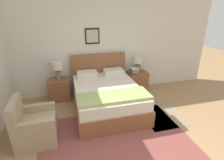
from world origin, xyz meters
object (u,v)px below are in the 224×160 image
object	(u,v)px
nightstand_by_door	(137,81)
table_lamp_by_door	(138,61)
bed	(107,96)
nightstand_near_window	(59,89)
armchair	(34,127)
table_lamp_near_window	(57,68)

from	to	relation	value
nightstand_by_door	table_lamp_by_door	xyz separation A→B (m)	(0.00, 0.02, 0.60)
bed	nightstand_near_window	world-z (taller)	bed
armchair	table_lamp_near_window	size ratio (longest dim) A/B	1.85
nightstand_by_door	table_lamp_by_door	bearing A→B (deg)	84.32
bed	nightstand_near_window	size ratio (longest dim) A/B	3.52
armchair	nightstand_near_window	size ratio (longest dim) A/B	1.53
nightstand_near_window	table_lamp_near_window	xyz separation A→B (m)	(0.02, 0.02, 0.60)
bed	armchair	world-z (taller)	bed
nightstand_near_window	table_lamp_near_window	bearing A→B (deg)	49.38
armchair	table_lamp_near_window	xyz separation A→B (m)	(0.42, 1.57, 0.58)
bed	table_lamp_near_window	distance (m)	1.46
nightstand_near_window	table_lamp_by_door	world-z (taller)	table_lamp_by_door
nightstand_by_door	table_lamp_near_window	size ratio (longest dim) A/B	1.21
bed	armchair	distance (m)	1.71
bed	nightstand_by_door	world-z (taller)	bed
nightstand_near_window	nightstand_by_door	bearing A→B (deg)	0.00
nightstand_near_window	table_lamp_by_door	bearing A→B (deg)	0.47
nightstand_near_window	nightstand_by_door	size ratio (longest dim) A/B	1.00
armchair	bed	bearing A→B (deg)	116.34
nightstand_near_window	nightstand_by_door	distance (m)	2.22
armchair	table_lamp_by_door	size ratio (longest dim) A/B	1.85
armchair	nightstand_by_door	distance (m)	3.05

